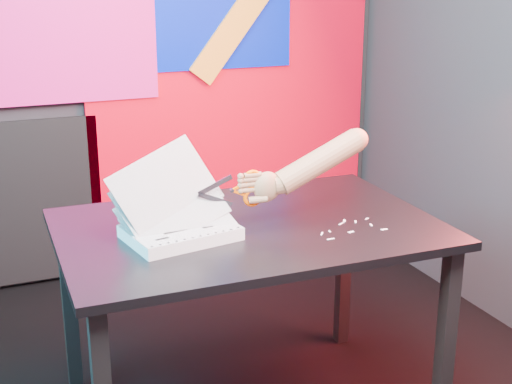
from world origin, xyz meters
name	(u,v)px	position (x,y,z in m)	size (l,w,h in m)	color
room	(206,47)	(0.00, 0.00, 1.35)	(3.01, 3.01, 2.71)	black
backdrop	(126,97)	(0.06, 1.46, 0.96)	(2.88, 0.05, 2.08)	red
work_table	(248,247)	(0.13, -0.02, 0.67)	(1.30, 0.88, 0.75)	black
printout_stack	(180,229)	(-0.12, -0.05, 0.78)	(0.42, 0.30, 0.33)	white
scissors	(248,189)	(0.12, -0.03, 0.88)	(0.22, 0.02, 0.13)	#9B9CA9
hand_forearm	(311,165)	(0.35, -0.04, 0.94)	(0.46, 0.10, 0.23)	#9E6647
paper_clippings	(351,228)	(0.44, -0.18, 0.75)	(0.23, 0.15, 0.00)	white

